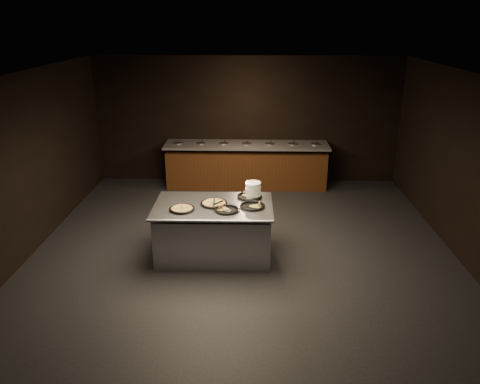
% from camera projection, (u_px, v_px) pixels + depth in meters
% --- Properties ---
extents(room, '(7.02, 8.02, 2.92)m').
position_uv_depth(room, '(243.00, 175.00, 7.05)').
color(room, black).
rests_on(room, ground).
extents(salad_bar, '(3.70, 0.83, 1.18)m').
position_uv_depth(salad_bar, '(246.00, 168.00, 10.73)').
color(salad_bar, '#4E2C12').
rests_on(salad_bar, ground).
extents(serving_counter, '(1.89, 1.22, 0.90)m').
position_uv_depth(serving_counter, '(214.00, 232.00, 7.57)').
color(serving_counter, '#B0B2B7').
rests_on(serving_counter, ground).
extents(plate_stack, '(0.25, 0.25, 0.27)m').
position_uv_depth(plate_stack, '(253.00, 190.00, 7.65)').
color(plate_stack, white).
rests_on(plate_stack, serving_counter).
extents(pan_veggie_whole, '(0.40, 0.40, 0.04)m').
position_uv_depth(pan_veggie_whole, '(182.00, 209.00, 7.20)').
color(pan_veggie_whole, black).
rests_on(pan_veggie_whole, serving_counter).
extents(pan_cheese_whole, '(0.43, 0.43, 0.04)m').
position_uv_depth(pan_cheese_whole, '(214.00, 203.00, 7.42)').
color(pan_cheese_whole, black).
rests_on(pan_cheese_whole, serving_counter).
extents(pan_cheese_slices_a, '(0.41, 0.41, 0.04)m').
position_uv_depth(pan_cheese_slices_a, '(250.00, 196.00, 7.71)').
color(pan_cheese_slices_a, black).
rests_on(pan_cheese_slices_a, serving_counter).
extents(pan_cheese_slices_b, '(0.39, 0.39, 0.04)m').
position_uv_depth(pan_cheese_slices_b, '(227.00, 210.00, 7.18)').
color(pan_cheese_slices_b, black).
rests_on(pan_cheese_slices_b, serving_counter).
extents(pan_veggie_slices, '(0.39, 0.39, 0.04)m').
position_uv_depth(pan_veggie_slices, '(253.00, 206.00, 7.32)').
color(pan_veggie_slices, black).
rests_on(pan_veggie_slices, serving_counter).
extents(server_left, '(0.10, 0.36, 0.17)m').
position_uv_depth(server_left, '(214.00, 202.00, 7.29)').
color(server_left, '#B0B2B7').
rests_on(server_left, serving_counter).
extents(server_right, '(0.32, 0.24, 0.18)m').
position_uv_depth(server_right, '(221.00, 205.00, 7.17)').
color(server_right, '#B0B2B7').
rests_on(server_right, serving_counter).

